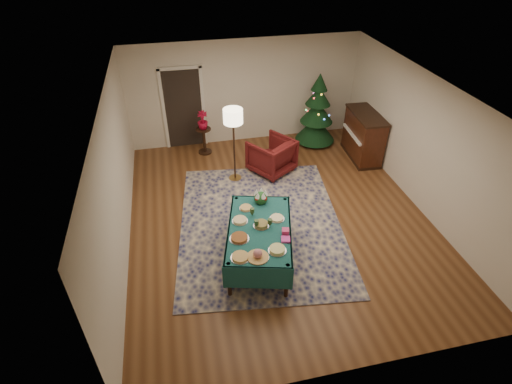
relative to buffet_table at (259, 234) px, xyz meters
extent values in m
plane|color=#593319|center=(0.66, 1.12, -0.59)|extent=(7.00, 7.00, 0.00)
plane|color=white|center=(0.66, 1.12, 2.11)|extent=(7.00, 7.00, 0.00)
plane|color=beige|center=(0.66, 4.62, 0.76)|extent=(6.00, 0.00, 6.00)
plane|color=beige|center=(0.66, -2.38, 0.76)|extent=(6.00, 0.00, 6.00)
plane|color=beige|center=(-2.34, 1.12, 0.76)|extent=(0.00, 7.00, 7.00)
plane|color=beige|center=(3.66, 1.12, 0.76)|extent=(0.00, 7.00, 7.00)
cube|color=black|center=(-0.94, 4.61, 0.43)|extent=(0.92, 0.02, 2.04)
cube|color=silver|center=(-1.44, 4.60, 0.46)|extent=(0.08, 0.04, 2.14)
cube|color=silver|center=(-0.44, 4.60, 0.46)|extent=(0.08, 0.04, 2.14)
cube|color=silver|center=(-0.94, 4.60, 1.51)|extent=(1.08, 0.04, 0.08)
cube|color=#131647|center=(0.24, 0.95, -0.58)|extent=(3.71, 4.57, 0.02)
cylinder|color=black|center=(-0.66, -0.71, -0.22)|extent=(0.07, 0.07, 0.74)
cylinder|color=black|center=(-0.24, 0.94, -0.22)|extent=(0.07, 0.07, 0.74)
cylinder|color=black|center=(0.24, -0.94, -0.22)|extent=(0.07, 0.07, 0.74)
cylinder|color=black|center=(0.66, 0.71, -0.22)|extent=(0.07, 0.07, 0.74)
cube|color=#144548|center=(0.00, 0.00, 0.13)|extent=(1.51, 2.08, 0.04)
cube|color=#144548|center=(0.23, 0.90, -0.08)|extent=(1.08, 0.30, 0.46)
cube|color=#144548|center=(-0.23, -0.90, -0.08)|extent=(1.08, 0.30, 0.46)
cube|color=#144548|center=(0.51, -0.13, -0.08)|extent=(0.50, 1.85, 0.46)
cube|color=#144548|center=(-0.51, 0.13, -0.08)|extent=(0.50, 1.85, 0.46)
cylinder|color=silver|center=(-0.46, -0.64, 0.15)|extent=(0.31, 0.31, 0.01)
cylinder|color=tan|center=(-0.46, -0.64, 0.18)|extent=(0.27, 0.27, 0.03)
cylinder|color=silver|center=(-0.18, -0.69, 0.15)|extent=(0.36, 0.36, 0.01)
sphere|color=#CC727A|center=(-0.18, -0.69, 0.23)|extent=(0.15, 0.15, 0.15)
cylinder|color=silver|center=(0.15, -0.61, 0.15)|extent=(0.30, 0.30, 0.01)
cylinder|color=#D8D172|center=(0.15, -0.61, 0.18)|extent=(0.25, 0.25, 0.05)
cylinder|color=silver|center=(-0.39, -0.20, 0.15)|extent=(0.33, 0.33, 0.01)
cylinder|color=brown|center=(-0.39, -0.20, 0.18)|extent=(0.28, 0.28, 0.04)
cylinder|color=silver|center=(-0.29, 0.25, 0.15)|extent=(0.28, 0.28, 0.01)
cylinder|color=#D8BF7F|center=(-0.29, 0.25, 0.18)|extent=(0.24, 0.24, 0.04)
cylinder|color=silver|center=(0.04, 0.05, 0.15)|extent=(0.28, 0.28, 0.01)
cylinder|color=maroon|center=(0.04, 0.05, 0.19)|extent=(0.24, 0.24, 0.06)
cylinder|color=silver|center=(0.36, 0.17, 0.15)|extent=(0.27, 0.27, 0.01)
cylinder|color=#F2EACC|center=(0.36, 0.17, 0.17)|extent=(0.23, 0.23, 0.03)
cylinder|color=silver|center=(-0.12, 0.59, 0.15)|extent=(0.25, 0.25, 0.01)
cylinder|color=tan|center=(-0.12, 0.59, 0.17)|extent=(0.21, 0.21, 0.03)
cone|color=#2D471E|center=(-0.05, 0.35, 0.19)|extent=(0.07, 0.07, 0.09)
cylinder|color=#2D471E|center=(-0.05, 0.35, 0.27)|extent=(0.08, 0.08, 0.09)
cone|color=#2D471E|center=(0.18, -0.01, 0.19)|extent=(0.07, 0.07, 0.09)
cylinder|color=#2D471E|center=(0.18, -0.01, 0.27)|extent=(0.08, 0.08, 0.09)
cone|color=#2D471E|center=(-0.05, 0.01, 0.19)|extent=(0.07, 0.07, 0.09)
cylinder|color=#2D471E|center=(-0.05, 0.01, 0.27)|extent=(0.08, 0.08, 0.09)
cube|color=#D73BA1|center=(0.36, -0.40, 0.17)|extent=(0.18, 0.18, 0.04)
cube|color=#D13A6D|center=(0.40, -0.24, 0.20)|extent=(0.14, 0.14, 0.10)
sphere|color=#1E4C1E|center=(0.19, 0.71, 0.24)|extent=(0.26, 0.26, 0.26)
cone|color=white|center=(0.28, 0.71, 0.36)|extent=(0.10, 0.10, 0.12)
cone|color=white|center=(0.22, 0.80, 0.36)|extent=(0.10, 0.10, 0.12)
cone|color=white|center=(0.12, 0.76, 0.36)|extent=(0.10, 0.10, 0.12)
cone|color=white|center=(0.12, 0.66, 0.36)|extent=(0.10, 0.10, 0.12)
cone|color=white|center=(0.22, 0.63, 0.36)|extent=(0.10, 0.10, 0.12)
sphere|color=#B20C0F|center=(0.28, 0.77, 0.28)|extent=(0.07, 0.07, 0.07)
sphere|color=#B20C0F|center=(0.13, 0.80, 0.28)|extent=(0.07, 0.07, 0.07)
sphere|color=#B20C0F|center=(0.10, 0.65, 0.28)|extent=(0.07, 0.07, 0.07)
sphere|color=#B20C0F|center=(0.25, 0.62, 0.28)|extent=(0.07, 0.07, 0.07)
imported|color=#511111|center=(0.95, 2.86, -0.13)|extent=(1.22, 1.20, 0.93)
cylinder|color=#A57F3F|center=(0.03, 2.71, -0.58)|extent=(0.30, 0.30, 0.03)
cylinder|color=black|center=(0.03, 2.71, 0.21)|extent=(0.04, 0.04, 1.60)
cylinder|color=#FFEABF|center=(0.03, 2.71, 1.01)|extent=(0.43, 0.43, 0.32)
cylinder|color=black|center=(-0.52, 4.10, -0.57)|extent=(0.35, 0.35, 0.04)
cylinder|color=black|center=(-0.52, 4.10, -0.26)|extent=(0.08, 0.08, 0.63)
cylinder|color=black|center=(-0.52, 4.10, 0.08)|extent=(0.38, 0.38, 0.03)
imported|color=#A50B27|center=(-0.52, 4.10, 0.22)|extent=(0.26, 0.47, 0.26)
cylinder|color=black|center=(2.46, 4.02, -0.51)|extent=(0.11, 0.11, 0.15)
cone|color=black|center=(2.46, 4.02, -0.16)|extent=(1.08, 1.08, 0.67)
cone|color=black|center=(2.46, 4.02, 0.31)|extent=(0.88, 0.88, 0.57)
cone|color=black|center=(2.46, 4.02, 0.74)|extent=(0.67, 0.67, 0.48)
cone|color=black|center=(2.46, 4.02, 1.11)|extent=(0.43, 0.43, 0.43)
cube|color=black|center=(3.36, 3.03, -0.55)|extent=(0.66, 1.38, 0.08)
cube|color=#33180C|center=(3.36, 3.03, 0.00)|extent=(0.64, 1.36, 1.11)
cube|color=black|center=(3.36, 3.03, 0.57)|extent=(0.68, 1.40, 0.05)
cube|color=white|center=(3.07, 3.04, 0.08)|extent=(0.18, 1.15, 0.06)
camera|label=1|loc=(-1.19, -5.09, 4.65)|focal=28.00mm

